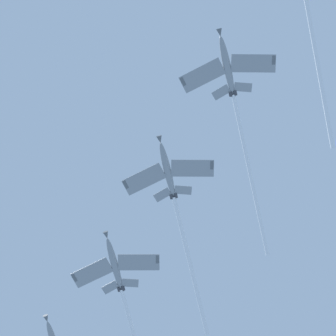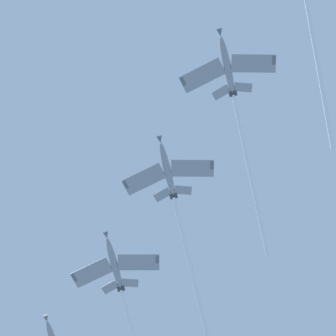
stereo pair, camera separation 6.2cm
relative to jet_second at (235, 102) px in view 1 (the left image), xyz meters
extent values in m
cylinder|color=white|center=(-14.94, 9.66, -0.42)|extent=(14.03, 29.08, 6.30)
ellipsoid|color=gray|center=(3.16, 6.75, 1.40)|extent=(6.55, 11.59, 3.55)
cone|color=#595E60|center=(5.95, 12.72, 2.64)|extent=(1.85, 2.13, 1.47)
ellipsoid|color=black|center=(3.98, 8.52, 2.38)|extent=(2.14, 3.07, 1.40)
cube|color=gray|center=(-1.97, 8.30, 1.16)|extent=(9.52, 5.24, 0.86)
cube|color=#595E60|center=(-5.82, 9.75, 1.22)|extent=(1.03, 1.89, 0.45)
cube|color=gray|center=(7.63, 3.81, 1.16)|extent=(9.24, 8.45, 0.86)
cube|color=#595E60|center=(11.21, 1.79, 1.22)|extent=(1.67, 1.83, 0.45)
cube|color=gray|center=(-0.99, 3.26, 0.48)|extent=(3.79, 2.23, 0.49)
cube|color=gray|center=(3.14, 1.33, 0.48)|extent=(3.86, 3.77, 0.49)
cube|color=#595E60|center=(1.05, 2.24, 1.90)|extent=(1.38, 2.68, 3.19)
cylinder|color=#38383D|center=(0.34, 1.79, 0.24)|extent=(1.20, 1.36, 0.97)
cylinder|color=#38383D|center=(1.16, 1.41, 0.24)|extent=(1.20, 1.36, 0.97)
cylinder|color=white|center=(-6.66, -14.25, -3.05)|extent=(15.44, 31.82, 7.27)
ellipsoid|color=gray|center=(10.66, -16.89, -1.42)|extent=(6.59, 11.58, 3.50)
cone|color=#595E60|center=(13.48, -10.93, -0.22)|extent=(1.85, 2.13, 1.47)
ellipsoid|color=black|center=(11.50, -15.12, -0.45)|extent=(2.15, 3.06, 1.39)
cube|color=gray|center=(5.54, -15.33, -1.66)|extent=(9.52, 5.26, 0.84)
cube|color=#595E60|center=(1.70, -13.86, -1.60)|extent=(1.04, 1.89, 0.44)
cube|color=gray|center=(15.13, -19.85, -1.66)|extent=(9.23, 8.46, 0.84)
cube|color=#595E60|center=(18.70, -21.88, -1.60)|extent=(1.68, 1.83, 0.44)
cube|color=gray|center=(6.50, -20.37, -2.32)|extent=(3.80, 2.24, 0.48)
cube|color=gray|center=(10.63, -22.31, -2.32)|extent=(3.86, 3.78, 0.48)
cube|color=#595E60|center=(8.54, -21.39, -0.91)|extent=(1.38, 2.67, 3.19)
cylinder|color=#38383D|center=(7.83, -21.84, -2.56)|extent=(1.20, 1.36, 0.97)
cylinder|color=#38383D|center=(8.65, -22.23, -2.56)|extent=(1.20, 1.36, 0.97)
cylinder|color=white|center=(1.36, -36.62, -5.51)|extent=(14.53, 29.38, 6.77)
ellipsoid|color=gray|center=(17.89, -39.10, -5.61)|extent=(6.67, 11.54, 3.57)
cone|color=#595E60|center=(20.75, -33.17, -4.36)|extent=(1.86, 2.14, 1.48)
ellipsoid|color=black|center=(18.73, -37.35, -4.62)|extent=(2.17, 3.06, 1.41)
cube|color=gray|center=(12.78, -37.49, -5.85)|extent=(9.54, 5.33, 0.87)
cube|color=#595E60|center=(8.95, -36.00, -5.79)|extent=(1.05, 1.90, 0.45)
cube|color=gray|center=(22.33, -42.10, -5.85)|extent=(9.21, 8.50, 0.87)
cube|color=#595E60|center=(25.88, -44.16, -5.79)|extent=(1.68, 1.82, 0.45)
cube|color=gray|center=(13.70, -42.54, -6.54)|extent=(3.81, 2.27, 0.49)
cube|color=gray|center=(17.81, -44.52, -6.54)|extent=(3.84, 3.79, 0.49)
cube|color=#595E60|center=(15.73, -43.59, -5.12)|extent=(1.41, 2.67, 3.20)
cylinder|color=#38383D|center=(15.01, -44.02, -6.78)|extent=(1.21, 1.37, 0.97)
cylinder|color=#38383D|center=(15.83, -44.42, -6.78)|extent=(1.21, 1.37, 0.97)
cone|color=#595E60|center=(30.38, -54.71, -7.54)|extent=(1.86, 2.13, 1.47)
ellipsoid|color=black|center=(28.35, -58.88, -7.78)|extent=(2.18, 3.06, 1.39)
camera|label=1|loc=(19.89, 29.08, -119.29)|focal=64.25mm
camera|label=2|loc=(19.95, 29.06, -119.29)|focal=64.25mm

